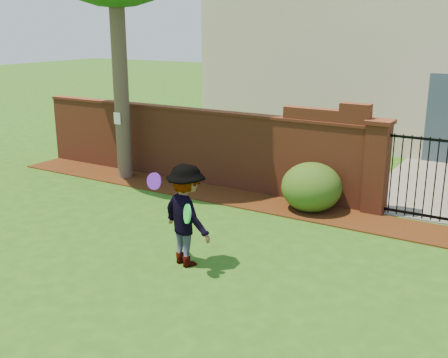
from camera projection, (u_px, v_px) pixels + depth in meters
The scene contains 11 objects.
ground at pixel (155, 258), 8.71m from camera, with size 80.00×80.00×0.01m, color #275515.
mulch_bed at pixel (215, 194), 11.93m from camera, with size 11.10×1.08×0.03m, color #381B0A.
brick_wall at pixel (192, 143), 12.75m from camera, with size 8.70×0.31×2.16m.
pillar_left at pixel (377, 166), 10.55m from camera, with size 0.50×0.50×1.88m.
iron_gate at pixel (435, 179), 10.03m from camera, with size 1.78×0.03×1.60m.
house at pixel (409, 40), 17.21m from camera, with size 12.40×6.40×6.30m.
paper_notice at pixel (117, 118), 12.73m from camera, with size 0.20×0.01×0.28m, color white.
shrub_left at pixel (311, 187), 10.78m from camera, with size 1.22×1.22×1.00m, color #204A16.
man at pixel (184, 216), 8.25m from camera, with size 1.05×0.60×1.62m, color gray.
frisbee_purple at pixel (154, 181), 8.25m from camera, with size 0.27×0.27×0.02m, color #6920CD.
frisbee_green at pixel (187, 214), 7.83m from camera, with size 0.29×0.29×0.03m, color green.
Camera 1 is at (5.11, -6.29, 3.63)m, focal length 43.09 mm.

